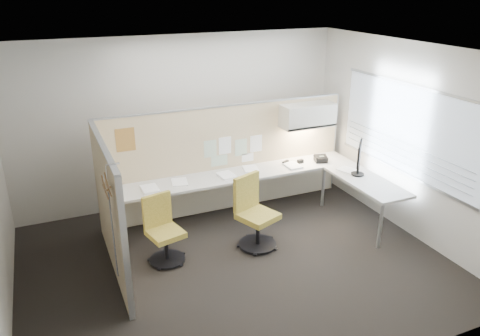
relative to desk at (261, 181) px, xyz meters
name	(u,v)px	position (x,y,z in m)	size (l,w,h in m)	color
floor	(234,263)	(-0.93, -1.13, -0.61)	(5.50, 4.50, 0.01)	black
ceiling	(233,52)	(-0.93, -1.13, 2.20)	(5.50, 4.50, 0.01)	white
wall_back	(181,121)	(-0.93, 1.12, 0.80)	(5.50, 0.02, 2.80)	beige
wall_front	(338,257)	(-0.93, -3.38, 0.80)	(5.50, 0.02, 2.80)	beige
wall_right	(407,139)	(1.82, -1.13, 0.80)	(0.02, 4.50, 2.80)	beige
window_pane	(407,130)	(1.79, -1.13, 0.95)	(0.01, 2.80, 1.30)	#A3AFBE
partition_back	(227,159)	(-0.38, 0.47, 0.27)	(4.10, 0.06, 1.75)	#CEB68F
partition_left	(109,210)	(-2.43, -0.63, 0.27)	(0.06, 2.20, 1.75)	#CEB68F
desk	(261,181)	(0.00, 0.00, 0.00)	(4.00, 2.07, 0.73)	beige
overhead_bin	(308,115)	(0.97, 0.26, 0.91)	(0.90, 0.36, 0.38)	beige
task_light_strip	(307,128)	(0.97, 0.26, 0.70)	(0.60, 0.06, 0.02)	#FFEABF
pinned_papers	(232,150)	(-0.30, 0.44, 0.43)	(1.01, 0.00, 0.47)	#8CBF8C
poster	(125,140)	(-1.98, 0.44, 0.82)	(0.28, 0.00, 0.35)	orange
chair_left	(163,232)	(-1.77, -0.66, -0.17)	(0.52, 0.53, 0.92)	black
chair_right	(254,215)	(-0.49, -0.79, -0.12)	(0.62, 0.64, 1.03)	black
monitor	(359,157)	(1.37, -0.65, 0.43)	(0.35, 0.39, 0.52)	black
phone	(321,159)	(1.15, 0.08, 0.18)	(0.25, 0.24, 0.12)	black
stapler	(285,162)	(0.56, 0.23, 0.15)	(0.14, 0.04, 0.05)	black
tape_dispenser	(300,161)	(0.81, 0.16, 0.16)	(0.10, 0.06, 0.06)	black
coat_hook	(108,196)	(-2.51, -1.42, 0.82)	(0.18, 0.44, 1.32)	silver
paper_stack_0	(150,189)	(-1.75, 0.08, 0.15)	(0.23, 0.30, 0.04)	white
paper_stack_1	(180,182)	(-1.28, 0.17, 0.14)	(0.23, 0.30, 0.02)	white
paper_stack_2	(226,176)	(-0.54, 0.11, 0.15)	(0.23, 0.30, 0.04)	white
paper_stack_3	(251,169)	(-0.07, 0.23, 0.14)	(0.23, 0.30, 0.02)	white
paper_stack_4	(293,166)	(0.61, 0.07, 0.14)	(0.23, 0.30, 0.03)	white
paper_stack_5	(348,170)	(1.33, -0.46, 0.14)	(0.23, 0.30, 0.02)	white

